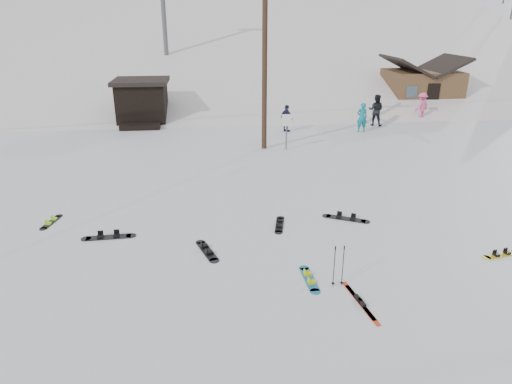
{
  "coord_description": "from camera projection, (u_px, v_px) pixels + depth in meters",
  "views": [
    {
      "loc": [
        -0.88,
        -8.93,
        6.52
      ],
      "look_at": [
        0.52,
        4.14,
        1.4
      ],
      "focal_mm": 32.0,
      "sensor_mm": 36.0,
      "label": 1
    }
  ],
  "objects": [
    {
      "name": "skier_navy",
      "position": [
        287.0,
        118.0,
        26.98
      ],
      "size": [
        0.87,
        0.99,
        1.6
      ],
      "primitive_type": "imported",
      "rotation": [
        0.0,
        0.0,
        2.2
      ],
      "color": "#1C193F",
      "rests_on": "ground"
    },
    {
      "name": "hero_snowboard",
      "position": [
        309.0,
        279.0,
        12.01
      ],
      "size": [
        0.31,
        1.41,
        0.1
      ],
      "rotation": [
        0.0,
        0.0,
        1.61
      ],
      "color": "#196FA8",
      "rests_on": "ground"
    },
    {
      "name": "board_scatter_a",
      "position": [
        109.0,
        237.0,
        14.28
      ],
      "size": [
        1.67,
        0.39,
        0.12
      ],
      "rotation": [
        0.0,
        0.0,
        0.05
      ],
      "color": "black",
      "rests_on": "ground"
    },
    {
      "name": "board_scatter_d",
      "position": [
        346.0,
        218.0,
        15.58
      ],
      "size": [
        1.49,
        0.91,
        0.11
      ],
      "rotation": [
        0.0,
        0.0,
        -0.47
      ],
      "color": "black",
      "rests_on": "ground"
    },
    {
      "name": "cabin",
      "position": [
        421.0,
        87.0,
        33.91
      ],
      "size": [
        5.39,
        4.4,
        3.77
      ],
      "color": "brown",
      "rests_on": "ground"
    },
    {
      "name": "board_scatter_b",
      "position": [
        207.0,
        251.0,
        13.44
      ],
      "size": [
        0.68,
        1.45,
        0.11
      ],
      "rotation": [
        0.0,
        0.0,
        1.9
      ],
      "color": "black",
      "rests_on": "ground"
    },
    {
      "name": "utility_pole",
      "position": [
        265.0,
        55.0,
        22.2
      ],
      "size": [
        2.0,
        0.26,
        9.0
      ],
      "color": "#3A2819",
      "rests_on": "ground"
    },
    {
      "name": "skier_teal",
      "position": [
        362.0,
        117.0,
        26.92
      ],
      "size": [
        0.66,
        0.45,
        1.73
      ],
      "primitive_type": "imported",
      "rotation": [
        0.0,
        0.0,
        3.08
      ],
      "color": "#0D7586",
      "rests_on": "ground"
    },
    {
      "name": "hero_skis",
      "position": [
        360.0,
        302.0,
        11.05
      ],
      "size": [
        0.38,
        1.85,
        0.1
      ],
      "rotation": [
        0.0,
        0.0,
        0.15
      ],
      "color": "#B12C12",
      "rests_on": "ground"
    },
    {
      "name": "trail_sign",
      "position": [
        287.0,
        125.0,
        23.15
      ],
      "size": [
        0.5,
        0.09,
        1.85
      ],
      "color": "#595B60",
      "rests_on": "ground"
    },
    {
      "name": "board_scatter_e",
      "position": [
        501.0,
        254.0,
        13.24
      ],
      "size": [
        1.31,
        0.47,
        0.09
      ],
      "rotation": [
        0.0,
        0.0,
        0.2
      ],
      "color": "gold",
      "rests_on": "ground"
    },
    {
      "name": "ski_poles",
      "position": [
        339.0,
        265.0,
        11.58
      ],
      "size": [
        0.31,
        0.08,
        1.13
      ],
      "color": "black",
      "rests_on": "ground"
    },
    {
      "name": "skier_dark",
      "position": [
        376.0,
        110.0,
        28.44
      ],
      "size": [
        1.18,
        1.1,
        1.94
      ],
      "primitive_type": "imported",
      "rotation": [
        0.0,
        0.0,
        2.64
      ],
      "color": "black",
      "rests_on": "ground"
    },
    {
      "name": "ski_slope",
      "position": [
        215.0,
        152.0,
        66.04
      ],
      "size": [
        60.0,
        85.24,
        65.97
      ],
      "primitive_type": "cube",
      "rotation": [
        0.31,
        0.0,
        0.0
      ],
      "color": "white",
      "rests_on": "ground"
    },
    {
      "name": "skier_pink",
      "position": [
        422.0,
        106.0,
        30.04
      ],
      "size": [
        1.34,
        1.13,
        1.79
      ],
      "primitive_type": "imported",
      "rotation": [
        0.0,
        0.0,
        3.63
      ],
      "color": "#EB538A",
      "rests_on": "ground"
    },
    {
      "name": "ridge_right",
      "position": [
        483.0,
        147.0,
        64.81
      ],
      "size": [
        45.66,
        93.98,
        54.59
      ],
      "primitive_type": "cube",
      "rotation": [
        0.21,
        -0.05,
        -0.12
      ],
      "color": "silver",
      "rests_on": "ground"
    },
    {
      "name": "lift_hut",
      "position": [
        142.0,
        101.0,
        29.14
      ],
      "size": [
        3.4,
        4.1,
        2.75
      ],
      "color": "black",
      "rests_on": "ground"
    },
    {
      "name": "board_scatter_c",
      "position": [
        51.0,
        222.0,
        15.33
      ],
      "size": [
        0.45,
        1.25,
        0.09
      ],
      "rotation": [
        0.0,
        0.0,
        1.36
      ],
      "color": "black",
      "rests_on": "ground"
    },
    {
      "name": "ground",
      "position": [
        253.0,
        312.0,
        10.72
      ],
      "size": [
        200.0,
        200.0,
        0.0
      ],
      "primitive_type": "plane",
      "color": "silver",
      "rests_on": "ground"
    },
    {
      "name": "treeline_crest",
      "position": [
        210.0,
        50.0,
        90.42
      ],
      "size": [
        50.0,
        6.0,
        10.0
      ],
      "primitive_type": null,
      "color": "black",
      "rests_on": "ski_slope"
    },
    {
      "name": "board_scatter_f",
      "position": [
        280.0,
        224.0,
        15.13
      ],
      "size": [
        0.5,
        1.37,
        0.1
      ],
      "rotation": [
        0.0,
        0.0,
        1.36
      ],
      "color": "black",
      "rests_on": "ground"
    }
  ]
}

